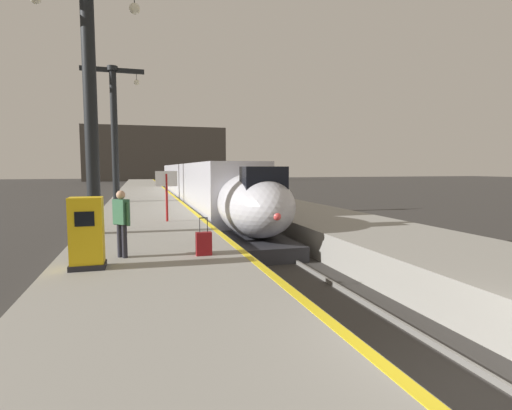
{
  "coord_description": "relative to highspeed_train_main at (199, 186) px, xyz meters",
  "views": [
    {
      "loc": [
        -4.39,
        -3.76,
        3.29
      ],
      "look_at": [
        0.12,
        11.6,
        1.8
      ],
      "focal_mm": 27.83,
      "sensor_mm": 36.0,
      "label": 1
    }
  ],
  "objects": [
    {
      "name": "platform_left",
      "position": [
        -4.05,
        -1.98,
        -1.41
      ],
      "size": [
        4.8,
        110.0,
        1.05
      ],
      "primitive_type": "cube",
      "color": "gray",
      "rests_on": "ground"
    },
    {
      "name": "platform_right",
      "position": [
        4.05,
        -1.98,
        -1.41
      ],
      "size": [
        4.8,
        110.0,
        1.05
      ],
      "primitive_type": "cube",
      "color": "gray",
      "rests_on": "ground"
    },
    {
      "name": "platform_left_safety_stripe",
      "position": [
        -1.77,
        -1.98,
        -0.88
      ],
      "size": [
        0.2,
        107.8,
        0.01
      ],
      "primitive_type": "cube",
      "color": "yellow",
      "rests_on": "platform_left"
    },
    {
      "name": "rail_main_left",
      "position": [
        -0.75,
        0.77,
        -1.87
      ],
      "size": [
        0.08,
        110.0,
        0.12
      ],
      "primitive_type": "cube",
      "color": "slate",
      "rests_on": "ground"
    },
    {
      "name": "rail_main_right",
      "position": [
        0.75,
        0.77,
        -1.87
      ],
      "size": [
        0.08,
        110.0,
        0.12
      ],
      "primitive_type": "cube",
      "color": "slate",
      "rests_on": "ground"
    },
    {
      "name": "highspeed_train_main",
      "position": [
        0.0,
        0.0,
        0.0
      ],
      "size": [
        2.92,
        37.24,
        3.6
      ],
      "color": "silver",
      "rests_on": "ground"
    },
    {
      "name": "station_column_mid",
      "position": [
        -5.9,
        -15.98,
        4.3
      ],
      "size": [
        4.0,
        0.68,
        8.55
      ],
      "color": "black",
      "rests_on": "platform_left"
    },
    {
      "name": "station_column_far",
      "position": [
        -5.9,
        -2.34,
        4.48
      ],
      "size": [
        4.0,
        0.68,
        8.88
      ],
      "color": "black",
      "rests_on": "platform_left"
    },
    {
      "name": "passenger_near_edge",
      "position": [
        -4.85,
        -20.12,
        0.11
      ],
      "size": [
        0.42,
        0.44,
        1.69
      ],
      "color": "#23232D",
      "rests_on": "platform_left"
    },
    {
      "name": "rolling_suitcase",
      "position": [
        -2.84,
        -20.44,
        -0.58
      ],
      "size": [
        0.4,
        0.22,
        0.98
      ],
      "color": "maroon",
      "rests_on": "platform_left"
    },
    {
      "name": "ticket_machine_yellow",
      "position": [
        -5.55,
        -21.05,
        -0.14
      ],
      "size": [
        0.76,
        0.62,
        1.6
      ],
      "color": "yellow",
      "rests_on": "platform_left"
    },
    {
      "name": "departure_info_board",
      "position": [
        -3.31,
        -13.47,
        0.62
      ],
      "size": [
        0.9,
        0.1,
        2.12
      ],
      "color": "maroon",
      "rests_on": "platform_left"
    },
    {
      "name": "terminus_back_wall",
      "position": [
        0.0,
        75.27,
        5.07
      ],
      "size": [
        36.0,
        2.0,
        14.0
      ],
      "primitive_type": "cube",
      "color": "#4C4742",
      "rests_on": "ground"
    }
  ]
}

